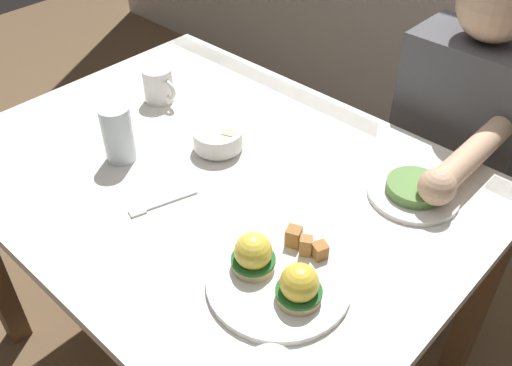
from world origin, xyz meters
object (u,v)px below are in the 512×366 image
object	(u,v)px
eggs_benedict_plate	(278,275)
side_plate	(414,191)
dining_table	(216,206)
fruit_bowl	(219,139)
coffee_mug	(159,84)
water_glass_near	(118,137)
diner_person	(455,146)
fork	(159,204)

from	to	relation	value
eggs_benedict_plate	side_plate	distance (m)	0.40
dining_table	side_plate	size ratio (longest dim) A/B	6.00
fruit_bowl	side_plate	xyz separation A→B (m)	(0.44, 0.17, -0.02)
coffee_mug	water_glass_near	xyz separation A→B (m)	(0.14, -0.23, 0.01)
dining_table	diner_person	distance (m)	0.68
fork	side_plate	xyz separation A→B (m)	(0.38, 0.40, 0.01)
dining_table	side_plate	distance (m)	0.47
fruit_bowl	side_plate	bearing A→B (deg)	21.15
fruit_bowl	fork	bearing A→B (deg)	-77.20
dining_table	eggs_benedict_plate	bearing A→B (deg)	-24.80
water_glass_near	side_plate	bearing A→B (deg)	31.26
fork	water_glass_near	distance (m)	0.21
dining_table	coffee_mug	bearing A→B (deg)	160.65
diner_person	dining_table	bearing A→B (deg)	-117.77
eggs_benedict_plate	water_glass_near	xyz separation A→B (m)	(-0.53, 0.04, 0.03)
coffee_mug	fork	bearing A→B (deg)	-39.99
eggs_benedict_plate	fruit_bowl	xyz separation A→B (m)	(-0.39, 0.22, 0.00)
fork	side_plate	size ratio (longest dim) A/B	0.77
fork	dining_table	bearing A→B (deg)	89.34
dining_table	eggs_benedict_plate	distance (m)	0.39
coffee_mug	water_glass_near	size ratio (longest dim) A/B	0.80
diner_person	fork	bearing A→B (deg)	-112.65
fruit_bowl	water_glass_near	distance (m)	0.24
fruit_bowl	diner_person	bearing A→B (deg)	55.08
eggs_benedict_plate	side_plate	size ratio (longest dim) A/B	1.35
dining_table	fruit_bowl	bearing A→B (deg)	128.06
eggs_benedict_plate	coffee_mug	bearing A→B (deg)	157.89
side_plate	diner_person	world-z (taller)	diner_person
side_plate	fruit_bowl	bearing A→B (deg)	-158.85
coffee_mug	fork	xyz separation A→B (m)	(0.33, -0.28, -0.05)
fruit_bowl	diner_person	xyz separation A→B (m)	(0.37, 0.53, -0.12)
water_glass_near	side_plate	xyz separation A→B (m)	(0.58, 0.35, -0.05)
dining_table	water_glass_near	xyz separation A→B (m)	(-0.20, -0.11, 0.17)
eggs_benedict_plate	fruit_bowl	distance (m)	0.45
fruit_bowl	water_glass_near	bearing A→B (deg)	-128.11
eggs_benedict_plate	fruit_bowl	bearing A→B (deg)	150.01
dining_table	eggs_benedict_plate	world-z (taller)	eggs_benedict_plate
side_plate	diner_person	distance (m)	0.38
dining_table	side_plate	xyz separation A→B (m)	(0.38, 0.24, 0.12)
coffee_mug	side_plate	distance (m)	0.73
water_glass_near	eggs_benedict_plate	bearing A→B (deg)	-4.25
fork	eggs_benedict_plate	bearing A→B (deg)	1.53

